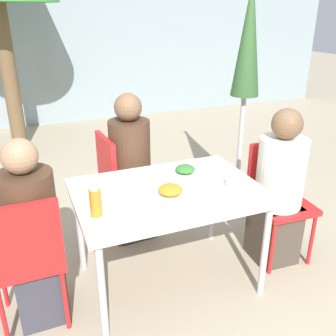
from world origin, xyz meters
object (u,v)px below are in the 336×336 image
salad_bowl (237,183)px  bottle (95,202)px  person_left (33,240)px  drinking_cup (115,198)px  chair_far (120,178)px  person_right (278,193)px  chair_right (277,191)px  chair_left (26,254)px  person_far (131,172)px  closed_umbrella (247,59)px

salad_bowl → bottle: bearing=-179.0°
person_left → salad_bowl: (1.27, -0.13, 0.19)m
drinking_cup → bottle: bearing=-145.3°
chair_far → person_left: bearing=-49.1°
person_right → bottle: bearing=7.6°
person_left → chair_right: 1.74m
person_right → chair_far: size_ratio=1.33×
bottle → drinking_cup: bearing=34.7°
person_left → chair_far: (0.71, 0.72, -0.03)m
bottle → drinking_cup: (0.13, 0.09, -0.04)m
chair_left → person_right: size_ratio=0.75×
person_left → drinking_cup: 0.53m
chair_far → drinking_cup: chair_far is taller
person_right → salad_bowl: 0.47m
chair_left → salad_bowl: chair_left is taller
person_right → person_far: size_ratio=0.97×
person_left → closed_umbrella: 2.23m
drinking_cup → chair_left: bearing=-176.7°
person_right → closed_umbrella: size_ratio=0.58×
person_far → salad_bowl: (0.48, -0.80, 0.17)m
person_left → person_right: size_ratio=0.99×
chair_left → salad_bowl: bearing=-2.6°
person_far → salad_bowl: bearing=26.5°
chair_right → chair_far: (-1.04, 0.68, 0.00)m
chair_far → person_far: bearing=57.9°
chair_left → chair_far: 1.10m
drinking_cup → salad_bowl: size_ratio=0.57×
salad_bowl → drinking_cup: bearing=174.5°
person_right → chair_far: bearing=-34.5°
chair_right → drinking_cup: chair_right is taller
closed_umbrella → chair_right: bearing=-101.1°
chair_left → person_right: person_right is taller
closed_umbrella → person_far: bearing=-172.9°
chair_right → closed_umbrella: size_ratio=0.43×
person_right → drinking_cup: bearing=3.8°
bottle → chair_left: bearing=171.4°
chair_left → drinking_cup: size_ratio=10.61×
chair_right → chair_far: size_ratio=1.00×
person_right → person_far: person_far is taller
person_left → person_far: size_ratio=0.97×
person_left → person_right: 1.69m
chair_left → closed_umbrella: 2.31m
chair_far → closed_umbrella: bearing=89.9°
chair_right → person_right: 0.10m
person_far → drinking_cup: (-0.31, -0.73, 0.18)m
chair_far → closed_umbrella: 1.48m
person_left → bottle: size_ratio=6.58×
person_far → person_left: bearing=-54.0°
chair_right → closed_umbrella: (0.15, 0.77, 0.87)m
person_right → salad_bowl: size_ratio=8.06×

